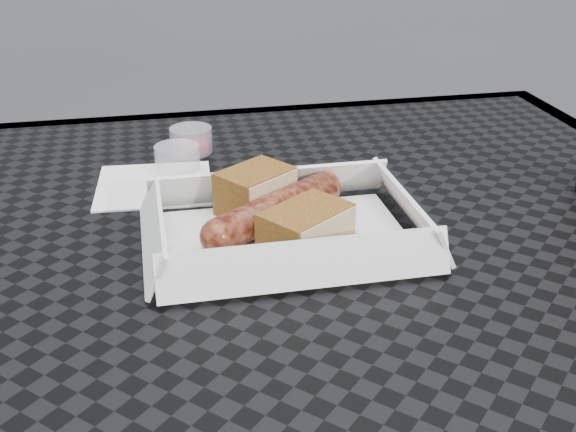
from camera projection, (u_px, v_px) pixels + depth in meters
name	position (u px, v px, depth m)	size (l,w,h in m)	color
patio_table	(341.00, 301.00, 0.71)	(0.80, 0.80, 0.74)	black
food_tray	(286.00, 239.00, 0.66)	(0.22, 0.15, 0.00)	white
bratwurst	(275.00, 210.00, 0.67)	(0.15, 0.12, 0.03)	brown
bread_near	(255.00, 191.00, 0.70)	(0.07, 0.05, 0.04)	brown
bread_far	(306.00, 229.00, 0.63)	(0.08, 0.05, 0.04)	brown
veg_garnish	(344.00, 246.00, 0.64)	(0.03, 0.03, 0.00)	#FE480B
napkin	(154.00, 185.00, 0.77)	(0.12, 0.12, 0.00)	white
condiment_cup_sauce	(191.00, 140.00, 0.86)	(0.05, 0.05, 0.03)	#970B0E
condiment_cup_empty	(177.00, 159.00, 0.80)	(0.05, 0.05, 0.03)	silver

